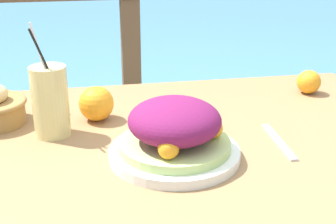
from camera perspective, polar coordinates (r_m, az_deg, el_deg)
patio_table at (r=1.09m, az=0.37°, el=-7.95°), size 1.20×0.77×0.77m
railing_fence at (r=1.82m, az=-4.59°, el=8.31°), size 2.80×0.08×1.05m
sea_backdrop at (r=4.38m, az=-7.95°, el=8.04°), size 12.00×4.00×0.40m
salad_plate at (r=0.93m, az=0.80°, el=-2.65°), size 0.26×0.26×0.12m
drink_glass at (r=1.05m, az=-14.15°, el=1.29°), size 0.08×0.08×0.25m
knife at (r=1.04m, az=13.34°, el=-3.49°), size 0.02×0.18×0.00m
orange_near_basket at (r=1.13m, az=-8.73°, el=1.02°), size 0.08×0.08×0.08m
orange_near_glass at (r=1.36m, az=16.78°, el=3.53°), size 0.07×0.07×0.07m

